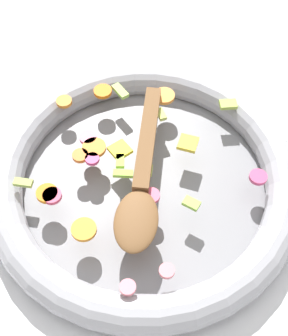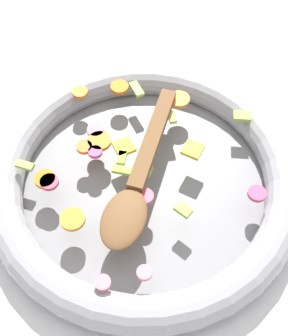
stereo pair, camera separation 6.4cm
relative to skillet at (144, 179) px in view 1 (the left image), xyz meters
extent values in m
plane|color=silver|center=(0.00, 0.00, -0.02)|extent=(4.00, 4.00, 0.00)
cylinder|color=slate|center=(0.00, 0.00, -0.02)|extent=(0.39, 0.39, 0.01)
torus|color=#9E9EA5|center=(0.00, 0.00, 0.00)|extent=(0.44, 0.44, 0.05)
cylinder|color=orange|center=(-0.01, -0.09, 0.03)|extent=(0.03, 0.03, 0.01)
cylinder|color=orange|center=(0.06, -0.12, 0.03)|extent=(0.04, 0.04, 0.01)
cylinder|color=orange|center=(-0.11, -0.13, 0.03)|extent=(0.03, 0.03, 0.01)
cylinder|color=orange|center=(-0.14, -0.08, 0.03)|extent=(0.03, 0.03, 0.01)
cylinder|color=orange|center=(-0.03, -0.07, 0.03)|extent=(0.04, 0.04, 0.01)
cylinder|color=orange|center=(0.10, -0.06, 0.03)|extent=(0.04, 0.04, 0.01)
cylinder|color=orange|center=(0.09, 0.01, 0.03)|extent=(0.04, 0.04, 0.01)
cylinder|color=orange|center=(-0.14, 0.02, 0.03)|extent=(0.04, 0.04, 0.01)
cube|color=#93D340|center=(0.01, -0.03, 0.03)|extent=(0.01, 0.03, 0.01)
cube|color=#A5BF4B|center=(-0.13, 0.11, 0.03)|extent=(0.02, 0.03, 0.01)
cube|color=#A1BC52|center=(0.04, -0.16, 0.03)|extent=(0.01, 0.03, 0.01)
cube|color=#A7D759|center=(-0.14, -0.05, 0.03)|extent=(0.03, 0.03, 0.01)
cube|color=#9ECA40|center=(-0.01, -0.03, 0.03)|extent=(0.02, 0.01, 0.01)
cube|color=#BDCB57|center=(-0.10, 0.01, 0.03)|extent=(0.02, 0.02, 0.01)
cube|color=#B3C64F|center=(0.01, 0.00, 0.03)|extent=(0.02, 0.02, 0.01)
cube|color=#9AD14C|center=(0.05, 0.07, 0.03)|extent=(0.02, 0.03, 0.01)
cylinder|color=#E47982|center=(0.15, 0.04, 0.03)|extent=(0.03, 0.03, 0.01)
cylinder|color=pink|center=(0.17, 0.00, 0.03)|extent=(0.02, 0.02, 0.01)
cylinder|color=#DE5371|center=(0.05, 0.01, 0.03)|extent=(0.03, 0.03, 0.01)
cylinder|color=#D94079|center=(-0.01, -0.07, 0.03)|extent=(0.03, 0.03, 0.01)
cylinder|color=#E26584|center=(-0.04, -0.09, 0.03)|extent=(0.04, 0.04, 0.01)
cylinder|color=#D55875|center=(0.06, -0.01, 0.03)|extent=(0.04, 0.04, 0.01)
cylinder|color=#D94463|center=(0.06, -0.12, 0.03)|extent=(0.03, 0.03, 0.01)
cylinder|color=#CE4473|center=(0.00, 0.16, 0.03)|extent=(0.03, 0.03, 0.01)
cube|color=yellow|center=(-0.03, -0.04, 0.03)|extent=(0.04, 0.04, 0.01)
cube|color=yellow|center=(-0.05, 0.06, 0.03)|extent=(0.03, 0.03, 0.01)
cube|color=brown|center=(-0.05, 0.00, 0.04)|extent=(0.18, 0.02, 0.01)
ellipsoid|color=brown|center=(0.09, 0.00, 0.04)|extent=(0.09, 0.06, 0.01)
camera|label=1|loc=(0.37, 0.04, 0.56)|focal=50.00mm
camera|label=2|loc=(0.36, 0.10, 0.56)|focal=50.00mm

